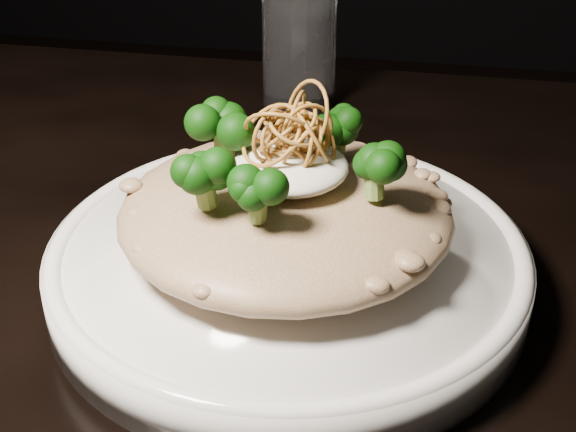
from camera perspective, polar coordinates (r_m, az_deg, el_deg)
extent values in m
cube|color=black|center=(0.58, 4.24, -5.65)|extent=(1.10, 0.80, 0.04)
cylinder|color=black|center=(1.19, -18.11, -7.90)|extent=(0.05, 0.05, 0.71)
cylinder|color=white|center=(0.54, 0.00, -3.48)|extent=(0.32, 0.32, 0.03)
ellipsoid|color=brown|center=(0.52, -0.18, 0.32)|extent=(0.22, 0.22, 0.05)
ellipsoid|color=white|center=(0.50, 0.15, 3.53)|extent=(0.07, 0.07, 0.02)
cylinder|color=white|center=(0.80, 0.80, 12.21)|extent=(0.10, 0.10, 0.13)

